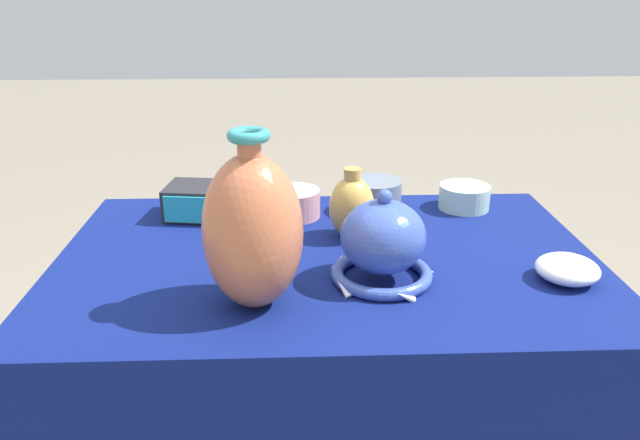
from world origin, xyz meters
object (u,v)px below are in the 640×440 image
at_px(vase_tall_bulbous, 253,230).
at_px(bowl_shallow_porcelain, 567,269).
at_px(vase_dome_bell, 383,244).
at_px(pot_squat_slate, 375,196).
at_px(jar_round_ochre, 352,207).
at_px(mosaic_tile_box, 200,201).
at_px(pot_squat_rose, 294,203).
at_px(pot_squat_celadon, 464,197).

relative_size(vase_tall_bulbous, bowl_shallow_porcelain, 2.64).
bearing_deg(vase_dome_bell, pot_squat_slate, 84.97).
distance_m(vase_tall_bulbous, jar_round_ochre, 0.33).
bearing_deg(vase_tall_bulbous, mosaic_tile_box, 109.57).
height_order(pot_squat_rose, jar_round_ochre, jar_round_ochre).
xyz_separation_m(mosaic_tile_box, pot_squat_rose, (0.21, -0.01, -0.00)).
relative_size(pot_squat_celadon, pot_squat_slate, 0.98).
height_order(pot_squat_celadon, jar_round_ochre, jar_round_ochre).
xyz_separation_m(vase_tall_bulbous, pot_squat_slate, (0.25, 0.42, -0.09)).
height_order(vase_dome_bell, mosaic_tile_box, vase_dome_bell).
height_order(vase_tall_bulbous, mosaic_tile_box, vase_tall_bulbous).
height_order(vase_tall_bulbous, pot_squat_celadon, vase_tall_bulbous).
height_order(pot_squat_celadon, pot_squat_rose, pot_squat_rose).
xyz_separation_m(pot_squat_celadon, jar_round_ochre, (-0.27, -0.16, 0.04)).
xyz_separation_m(vase_tall_bulbous, pot_squat_celadon, (0.45, 0.43, -0.10)).
xyz_separation_m(vase_dome_bell, pot_squat_celadon, (0.24, 0.35, -0.04)).
bearing_deg(bowl_shallow_porcelain, vase_tall_bulbous, -173.53).
height_order(vase_tall_bulbous, pot_squat_rose, vase_tall_bulbous).
bearing_deg(jar_round_ochre, pot_squat_slate, 65.84).
distance_m(pot_squat_celadon, jar_round_ochre, 0.32).
bearing_deg(bowl_shallow_porcelain, mosaic_tile_box, 153.46).
bearing_deg(pot_squat_rose, vase_tall_bulbous, -99.02).
height_order(mosaic_tile_box, pot_squat_slate, pot_squat_slate).
xyz_separation_m(vase_dome_bell, bowl_shallow_porcelain, (0.33, -0.02, -0.05)).
xyz_separation_m(pot_squat_celadon, pot_squat_rose, (-0.39, -0.04, 0.00)).
relative_size(vase_dome_bell, pot_squat_celadon, 1.68).
xyz_separation_m(mosaic_tile_box, pot_squat_slate, (0.39, 0.02, 0.00)).
bearing_deg(mosaic_tile_box, pot_squat_celadon, 10.16).
distance_m(mosaic_tile_box, jar_round_ochre, 0.35).
relative_size(mosaic_tile_box, pot_squat_celadon, 1.38).
bearing_deg(pot_squat_rose, pot_squat_celadon, 5.13).
relative_size(vase_dome_bell, pot_squat_slate, 1.64).
height_order(vase_dome_bell, pot_squat_celadon, vase_dome_bell).
height_order(vase_tall_bulbous, pot_squat_slate, vase_tall_bulbous).
height_order(mosaic_tile_box, pot_squat_celadon, mosaic_tile_box).
relative_size(vase_dome_bell, jar_round_ochre, 1.32).
bearing_deg(vase_tall_bulbous, jar_round_ochre, 56.47).
height_order(pot_squat_celadon, pot_squat_slate, pot_squat_slate).
distance_m(mosaic_tile_box, pot_squat_celadon, 0.60).
bearing_deg(pot_squat_rose, vase_dome_bell, -64.06).
xyz_separation_m(pot_squat_rose, pot_squat_slate, (0.18, 0.03, 0.01)).
bearing_deg(pot_squat_slate, pot_squat_rose, -171.92).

